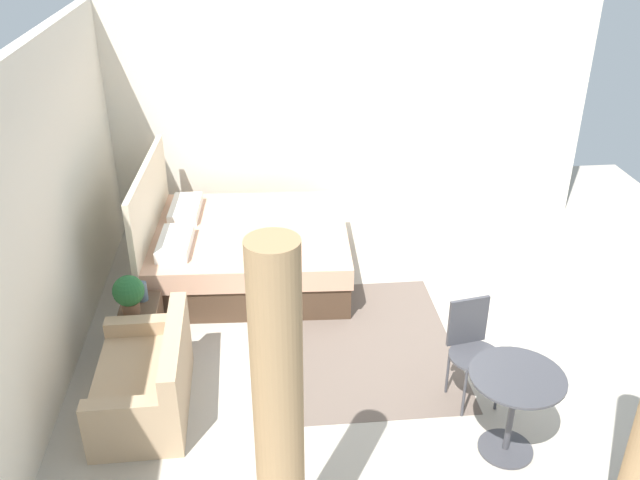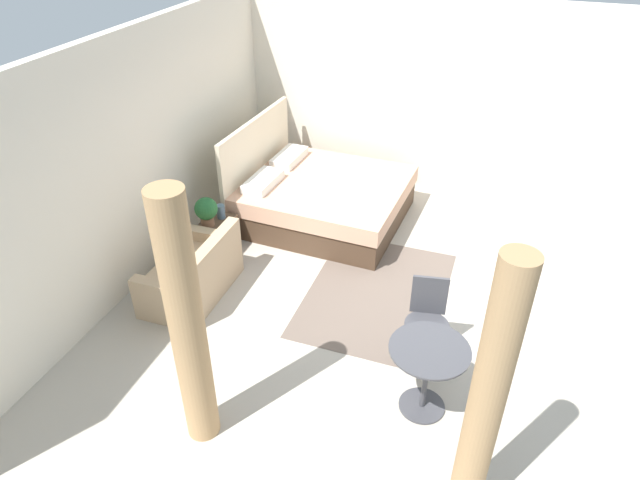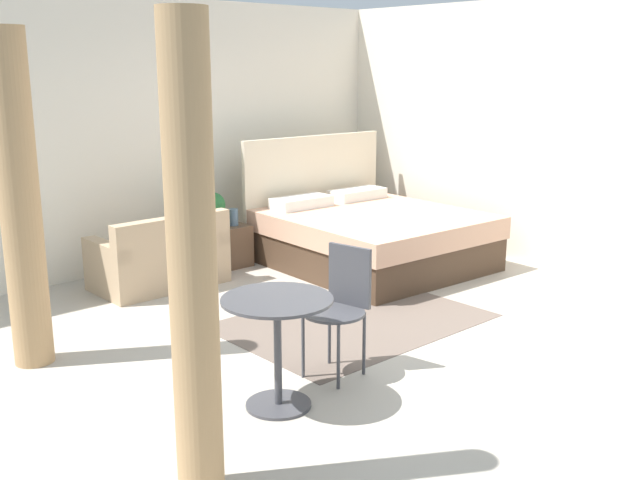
% 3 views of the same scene
% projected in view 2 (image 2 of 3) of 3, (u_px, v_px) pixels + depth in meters
% --- Properties ---
extents(ground_plane, '(8.44, 8.95, 0.02)m').
position_uv_depth(ground_plane, '(391.00, 292.00, 6.65)').
color(ground_plane, '#B2A899').
extents(wall_back, '(8.44, 0.12, 2.83)m').
position_uv_depth(wall_back, '(156.00, 146.00, 6.71)').
color(wall_back, silver).
rests_on(wall_back, ground).
extents(wall_right, '(0.12, 5.95, 2.83)m').
position_uv_depth(wall_right, '(443.00, 102.00, 8.01)').
color(wall_right, silver).
rests_on(wall_right, ground).
extents(area_rug, '(2.16, 1.55, 0.01)m').
position_uv_depth(area_rug, '(377.00, 293.00, 6.62)').
color(area_rug, '#66564C').
rests_on(area_rug, ground).
extents(bed, '(2.05, 2.24, 1.34)m').
position_uv_depth(bed, '(321.00, 198.00, 7.90)').
color(bed, '#473323').
rests_on(bed, ground).
extents(couch, '(1.24, 0.74, 0.74)m').
position_uv_depth(couch, '(194.00, 275.00, 6.48)').
color(couch, tan).
rests_on(couch, ground).
extents(nightstand, '(0.55, 0.36, 0.45)m').
position_uv_depth(nightstand, '(217.00, 237.00, 7.23)').
color(nightstand, brown).
rests_on(nightstand, ground).
extents(potted_plant, '(0.28, 0.28, 0.38)m').
position_uv_depth(potted_plant, '(206.00, 210.00, 6.92)').
color(potted_plant, brown).
rests_on(potted_plant, nightstand).
extents(vase, '(0.10, 0.10, 0.18)m').
position_uv_depth(vase, '(221.00, 212.00, 7.15)').
color(vase, slate).
rests_on(vase, nightstand).
extents(balcony_table, '(0.71, 0.71, 0.73)m').
position_uv_depth(balcony_table, '(427.00, 367.00, 4.94)').
color(balcony_table, '#3F3F44').
rests_on(balcony_table, ground).
extents(cafe_chair_near_window, '(0.51, 0.51, 0.92)m').
position_uv_depth(cafe_chair_near_window, '(428.00, 313.00, 5.49)').
color(cafe_chair_near_window, '#3F3F44').
rests_on(cafe_chair_near_window, ground).
extents(curtain_left, '(0.24, 0.24, 2.41)m').
position_uv_depth(curtain_left, '(486.00, 405.00, 3.72)').
color(curtain_left, tan).
rests_on(curtain_left, ground).
extents(curtain_right, '(0.28, 0.28, 2.41)m').
position_uv_depth(curtain_right, '(187.00, 327.00, 4.36)').
color(curtain_right, tan).
rests_on(curtain_right, ground).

